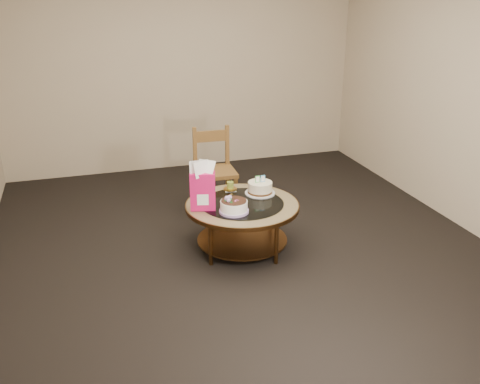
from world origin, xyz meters
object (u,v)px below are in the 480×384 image
object	(u,v)px
cream_cake	(260,188)
gift_bag	(203,186)
decorated_cake	(234,207)
coffee_table	(242,211)
dining_chair	(214,170)

from	to	relation	value
cream_cake	gift_bag	size ratio (longest dim) A/B	0.65
decorated_cake	gift_bag	size ratio (longest dim) A/B	0.59
cream_cake	coffee_table	bearing A→B (deg)	-143.89
decorated_cake	dining_chair	bearing A→B (deg)	83.76
gift_bag	coffee_table	bearing A→B (deg)	17.53
cream_cake	gift_bag	bearing A→B (deg)	-162.75
gift_bag	cream_cake	bearing A→B (deg)	32.05
coffee_table	dining_chair	bearing A→B (deg)	90.34
cream_cake	dining_chair	size ratio (longest dim) A/B	0.32
cream_cake	dining_chair	distance (m)	0.83
dining_chair	decorated_cake	bearing A→B (deg)	-94.13
coffee_table	cream_cake	bearing A→B (deg)	36.68
gift_bag	decorated_cake	bearing A→B (deg)	-18.48
gift_bag	dining_chair	bearing A→B (deg)	84.32
coffee_table	cream_cake	size ratio (longest dim) A/B	3.64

